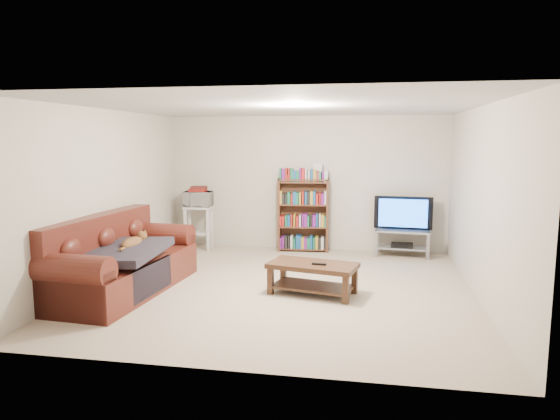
% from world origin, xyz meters
% --- Properties ---
extents(floor, '(5.00, 5.00, 0.00)m').
position_xyz_m(floor, '(0.00, 0.00, 0.00)').
color(floor, beige).
rests_on(floor, ground).
extents(ceiling, '(5.00, 5.00, 0.00)m').
position_xyz_m(ceiling, '(0.00, 0.00, 2.40)').
color(ceiling, white).
rests_on(ceiling, ground).
extents(wall_back, '(5.00, 0.00, 5.00)m').
position_xyz_m(wall_back, '(0.00, 2.50, 1.20)').
color(wall_back, beige).
rests_on(wall_back, ground).
extents(wall_front, '(5.00, 0.00, 5.00)m').
position_xyz_m(wall_front, '(0.00, -2.50, 1.20)').
color(wall_front, beige).
rests_on(wall_front, ground).
extents(wall_left, '(0.00, 5.00, 5.00)m').
position_xyz_m(wall_left, '(-2.50, 0.00, 1.20)').
color(wall_left, beige).
rests_on(wall_left, ground).
extents(wall_right, '(0.00, 5.00, 5.00)m').
position_xyz_m(wall_right, '(2.50, 0.00, 1.20)').
color(wall_right, beige).
rests_on(wall_right, ground).
extents(sofa, '(1.18, 2.41, 1.00)m').
position_xyz_m(sofa, '(-2.10, -0.53, 0.34)').
color(sofa, '#531D15').
rests_on(sofa, floor).
extents(blanket, '(0.92, 1.18, 0.19)m').
position_xyz_m(blanket, '(-1.92, -0.70, 0.58)').
color(blanket, '#2B2630').
rests_on(blanket, sofa).
extents(cat, '(0.30, 0.66, 0.19)m').
position_xyz_m(cat, '(-1.90, -0.49, 0.64)').
color(cat, brown).
rests_on(cat, sofa).
extents(coffee_table, '(1.21, 0.79, 0.41)m').
position_xyz_m(coffee_table, '(0.44, -0.20, 0.28)').
color(coffee_table, '#3E2515').
rests_on(coffee_table, floor).
extents(remote, '(0.19, 0.06, 0.02)m').
position_xyz_m(remote, '(0.52, -0.27, 0.42)').
color(remote, black).
rests_on(remote, coffee_table).
extents(tv_stand, '(0.94, 0.49, 0.46)m').
position_xyz_m(tv_stand, '(1.71, 2.18, 0.31)').
color(tv_stand, '#999EA3').
rests_on(tv_stand, floor).
extents(television, '(0.99, 0.21, 0.56)m').
position_xyz_m(television, '(1.71, 2.18, 0.74)').
color(television, black).
rests_on(television, tv_stand).
extents(dvd_player, '(0.38, 0.29, 0.06)m').
position_xyz_m(dvd_player, '(1.71, 2.18, 0.19)').
color(dvd_player, black).
rests_on(dvd_player, tv_stand).
extents(bookshelf, '(0.91, 0.34, 1.30)m').
position_xyz_m(bookshelf, '(-0.02, 2.30, 0.67)').
color(bookshelf, '#512E1C').
rests_on(bookshelf, floor).
extents(shelf_clutter, '(0.66, 0.24, 0.28)m').
position_xyz_m(shelf_clutter, '(0.08, 2.32, 1.40)').
color(shelf_clutter, silver).
rests_on(shelf_clutter, bookshelf).
extents(microwave_stand, '(0.52, 0.39, 0.79)m').
position_xyz_m(microwave_stand, '(-1.90, 2.10, 0.51)').
color(microwave_stand, silver).
rests_on(microwave_stand, floor).
extents(microwave, '(0.51, 0.36, 0.27)m').
position_xyz_m(microwave, '(-1.90, 2.10, 0.92)').
color(microwave, silver).
rests_on(microwave, microwave_stand).
extents(game_boxes, '(0.30, 0.27, 0.05)m').
position_xyz_m(game_boxes, '(-1.90, 2.10, 1.08)').
color(game_boxes, maroon).
rests_on(game_boxes, microwave).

